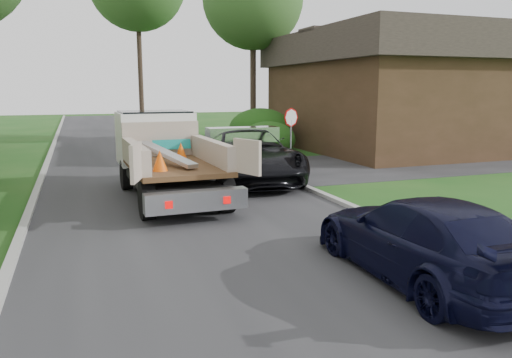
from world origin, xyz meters
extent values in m
plane|color=#194C15|center=(0.00, 0.00, 0.00)|extent=(120.00, 120.00, 0.00)
cube|color=#28282B|center=(0.00, 10.00, 0.00)|extent=(8.00, 90.00, 0.02)
cube|color=#28282B|center=(12.00, 9.00, 0.01)|extent=(16.00, 7.00, 0.02)
cube|color=#9E9E99|center=(-4.10, 10.00, 0.06)|extent=(0.20, 90.00, 0.12)
cube|color=#9E9E99|center=(4.10, 10.00, 0.06)|extent=(0.20, 90.00, 0.12)
cylinder|color=slate|center=(5.20, 9.00, 1.00)|extent=(0.06, 0.06, 2.00)
cylinder|color=#B20A0A|center=(5.20, 9.00, 2.10)|extent=(0.71, 0.32, 0.76)
cube|color=#392717|center=(13.00, 14.00, 2.25)|extent=(9.00, 12.00, 4.50)
cube|color=#332B26|center=(13.00, 14.00, 5.30)|extent=(9.72, 12.96, 1.60)
cube|color=#332B26|center=(13.00, 14.00, 6.10)|extent=(9.72, 1.80, 0.20)
ellipsoid|color=#0E3F0F|center=(5.80, 13.00, 0.85)|extent=(2.60, 2.60, 1.70)
ellipsoid|color=#0E3F0F|center=(6.50, 16.00, 1.10)|extent=(3.38, 3.38, 2.21)
cylinder|color=#2D2119|center=(7.50, 20.00, 4.25)|extent=(0.36, 0.36, 8.50)
cylinder|color=#2D2119|center=(2.00, 30.00, 5.50)|extent=(0.36, 0.36, 11.00)
cylinder|color=black|center=(-1.38, 7.16, 0.48)|extent=(0.35, 0.98, 0.97)
cylinder|color=black|center=(0.66, 7.22, 0.48)|extent=(0.35, 0.98, 0.97)
cylinder|color=black|center=(-1.27, 3.08, 0.48)|extent=(0.35, 0.98, 0.97)
cylinder|color=black|center=(0.77, 3.13, 0.48)|extent=(0.35, 0.98, 0.97)
cube|color=black|center=(-0.31, 5.25, 0.67)|extent=(2.31, 6.29, 0.26)
cube|color=white|center=(-0.37, 7.51, 1.61)|extent=(2.42, 2.00, 1.67)
cube|color=black|center=(-0.37, 7.51, 2.20)|extent=(2.25, 1.83, 0.59)
cube|color=#472D19|center=(-0.29, 4.50, 1.08)|extent=(2.47, 3.93, 0.13)
cube|color=beige|center=(-0.34, 6.44, 1.67)|extent=(2.37, 0.17, 1.08)
cube|color=beige|center=(-1.36, 4.47, 1.45)|extent=(0.36, 3.66, 0.65)
cube|color=beige|center=(0.79, 4.53, 1.45)|extent=(0.36, 3.66, 0.65)
cube|color=silver|center=(-0.23, 2.19, 0.59)|extent=(2.48, 0.44, 0.48)
cube|color=#B20505|center=(-0.92, 1.98, 0.59)|extent=(0.17, 0.05, 0.17)
cube|color=#B20505|center=(0.48, 2.02, 0.59)|extent=(0.17, 0.05, 0.17)
cube|color=beige|center=(-1.58, 2.32, 1.56)|extent=(0.39, 0.95, 0.86)
cube|color=beige|center=(1.11, 2.39, 1.56)|extent=(0.43, 0.93, 0.86)
cube|color=silver|center=(-0.51, 4.60, 1.44)|extent=(1.23, 2.73, 0.50)
cone|color=#F2590A|center=(-0.85, 3.52, 1.41)|extent=(0.40, 0.40, 0.54)
cone|color=#F2590A|center=(0.02, 5.16, 1.41)|extent=(0.40, 0.40, 0.54)
cube|color=#148C84|center=(-0.06, 6.18, 1.52)|extent=(1.19, 0.14, 0.30)
imported|color=black|center=(2.80, 7.42, 0.91)|extent=(3.67, 6.83, 1.82)
imported|color=black|center=(2.60, -2.50, 0.72)|extent=(2.17, 5.00, 1.43)
camera|label=1|loc=(-2.81, -9.16, 3.20)|focal=35.00mm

